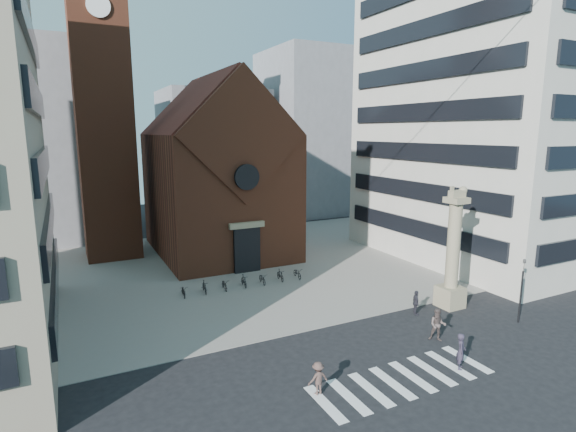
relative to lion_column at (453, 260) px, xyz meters
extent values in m
plane|color=black|center=(-10.01, -3.00, -3.46)|extent=(120.00, 120.00, 0.00)
cube|color=gray|center=(-10.01, 16.00, -3.43)|extent=(46.00, 30.00, 0.05)
cube|color=brown|center=(-10.01, 22.00, 2.54)|extent=(12.00, 16.00, 12.00)
cube|color=#5C261D|center=(-10.01, 22.40, 8.54)|extent=(12.00, 15.40, 12.00)
cube|color=brown|center=(-10.01, 14.05, 8.54)|extent=(11.76, 0.50, 11.76)
cylinder|color=black|center=(-10.01, 13.60, 5.04)|extent=(2.20, 0.30, 2.20)
cube|color=black|center=(-10.01, 13.85, -1.46)|extent=(2.40, 0.30, 4.00)
cube|color=gray|center=(-10.01, 13.80, 0.84)|extent=(3.20, 0.40, 0.50)
cube|color=brown|center=(-20.01, 25.00, 11.54)|extent=(5.00, 5.00, 30.00)
cylinder|color=white|center=(-20.01, 22.40, 19.54)|extent=(2.00, 0.20, 2.00)
cube|color=beige|center=(13.99, 9.00, 12.54)|extent=(18.00, 22.00, 32.00)
cube|color=gray|center=(-4.01, 42.00, 5.54)|extent=(14.00, 12.00, 18.00)
cube|color=gray|center=(11.99, 39.00, 8.54)|extent=(16.00, 14.00, 24.00)
cube|color=gray|center=(-0.01, 0.00, -2.71)|extent=(1.60, 1.60, 1.50)
cylinder|color=gray|center=(-0.01, 0.00, 1.04)|extent=(0.90, 0.90, 6.00)
cube|color=gray|center=(-0.01, 0.00, 4.24)|extent=(1.30, 1.30, 0.40)
cube|color=gray|center=(-0.01, 0.00, 4.64)|extent=(1.20, 0.50, 0.55)
sphere|color=gray|center=(0.54, 0.00, 4.89)|extent=(0.56, 0.56, 0.56)
cube|color=gray|center=(-0.51, 0.00, 5.04)|extent=(0.25, 0.15, 0.35)
cylinder|color=black|center=(1.99, -4.00, -1.71)|extent=(0.12, 0.12, 3.50)
imported|color=black|center=(1.99, -4.00, 0.44)|extent=(0.13, 0.16, 0.80)
imported|color=#2E2938|center=(-5.99, -6.50, -2.48)|extent=(0.84, 0.83, 1.95)
imported|color=#544643|center=(-4.71, -3.55, -2.47)|extent=(1.22, 1.20, 1.98)
imported|color=#28272F|center=(-3.17, 0.00, -2.60)|extent=(0.80, 1.08, 1.71)
imported|color=#4F3A35|center=(-13.89, -5.15, -2.65)|extent=(1.05, 0.61, 1.62)
imported|color=black|center=(-16.52, 10.42, -2.98)|extent=(0.73, 1.66, 0.85)
imported|color=black|center=(-14.90, 10.42, -2.94)|extent=(0.60, 1.60, 0.94)
imported|color=black|center=(-13.28, 10.42, -2.98)|extent=(0.73, 1.66, 0.85)
imported|color=black|center=(-11.66, 10.42, -2.94)|extent=(0.60, 1.60, 0.94)
imported|color=black|center=(-10.04, 10.42, -2.98)|extent=(0.73, 1.66, 0.85)
imported|color=black|center=(-8.42, 10.42, -2.94)|extent=(0.60, 1.60, 0.94)
imported|color=black|center=(-6.80, 10.42, -2.98)|extent=(0.73, 1.66, 0.85)
camera|label=1|loc=(-23.90, -21.93, 8.89)|focal=28.00mm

